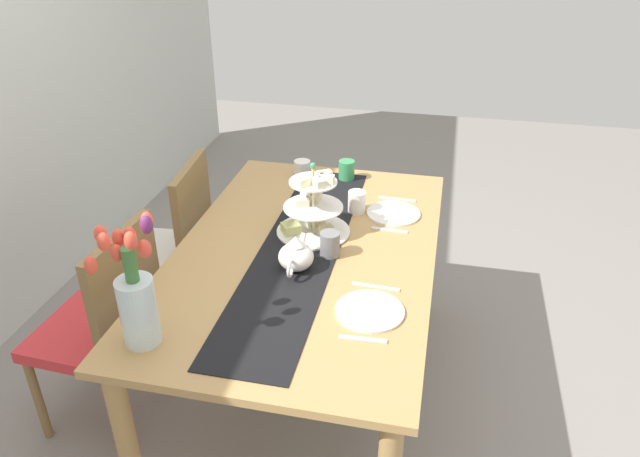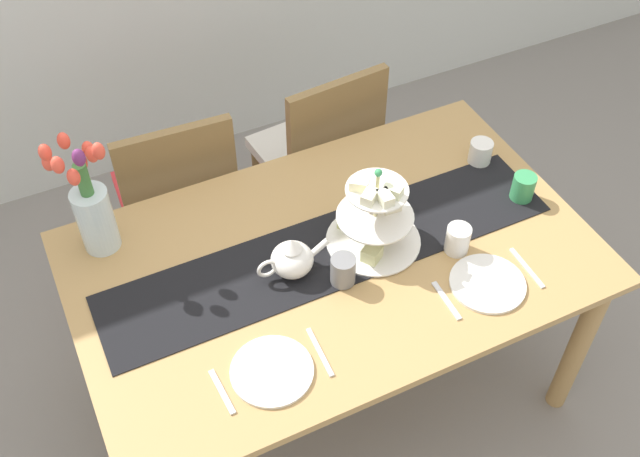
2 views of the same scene
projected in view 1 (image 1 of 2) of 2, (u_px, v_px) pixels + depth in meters
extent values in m
plane|color=gray|center=(307.00, 392.00, 2.70)|extent=(8.00, 8.00, 0.00)
cube|color=tan|center=(305.00, 253.00, 2.34)|extent=(1.61, 0.99, 0.03)
cylinder|color=tan|center=(421.00, 251.00, 3.06)|extent=(0.07, 0.07, 0.72)
cylinder|color=tan|center=(128.00, 449.00, 1.98)|extent=(0.07, 0.07, 0.72)
cylinder|color=tan|center=(261.00, 233.00, 3.22)|extent=(0.07, 0.07, 0.72)
cylinder|color=olive|center=(91.00, 341.00, 2.68)|extent=(0.04, 0.04, 0.41)
cylinder|color=olive|center=(38.00, 399.00, 2.38)|extent=(0.04, 0.04, 0.41)
cylinder|color=olive|center=(164.00, 356.00, 2.60)|extent=(0.04, 0.04, 0.41)
cylinder|color=olive|center=(118.00, 417.00, 2.30)|extent=(0.04, 0.04, 0.41)
cube|color=red|center=(93.00, 333.00, 2.38)|extent=(0.44, 0.44, 0.05)
cube|color=olive|center=(126.00, 288.00, 2.21)|extent=(0.42, 0.06, 0.45)
cylinder|color=olive|center=(145.00, 272.00, 3.18)|extent=(0.04, 0.04, 0.41)
cylinder|color=olive|center=(117.00, 313.00, 2.87)|extent=(0.04, 0.04, 0.41)
cylinder|color=olive|center=(211.00, 276.00, 3.14)|extent=(0.04, 0.04, 0.41)
cylinder|color=olive|center=(190.00, 319.00, 2.83)|extent=(0.04, 0.04, 0.41)
cube|color=silver|center=(160.00, 255.00, 2.89)|extent=(0.46, 0.46, 0.05)
cube|color=olive|center=(193.00, 211.00, 2.74)|extent=(0.42, 0.07, 0.45)
cube|color=black|center=(300.00, 249.00, 2.33)|extent=(1.47, 0.30, 0.00)
cylinder|color=beige|center=(313.00, 201.00, 2.38)|extent=(0.01, 0.01, 0.28)
cylinder|color=white|center=(313.00, 231.00, 2.44)|extent=(0.30, 0.30, 0.01)
cylinder|color=white|center=(313.00, 207.00, 2.39)|extent=(0.24, 0.24, 0.01)
cylinder|color=white|center=(313.00, 182.00, 2.34)|extent=(0.19, 0.19, 0.01)
cube|color=beige|center=(315.00, 219.00, 2.48)|extent=(0.08, 0.08, 0.05)
cube|color=#D2D581|center=(291.00, 228.00, 2.42)|extent=(0.09, 0.09, 0.04)
cube|color=beige|center=(327.00, 232.00, 2.38)|extent=(0.08, 0.07, 0.05)
cube|color=beige|center=(315.00, 196.00, 2.43)|extent=(0.06, 0.04, 0.03)
cube|color=silver|center=(307.00, 197.00, 2.42)|extent=(0.07, 0.06, 0.03)
cube|color=#F3DFC1|center=(302.00, 202.00, 2.38)|extent=(0.05, 0.07, 0.03)
cube|color=beige|center=(304.00, 182.00, 2.29)|extent=(0.07, 0.06, 0.03)
cube|color=beige|center=(319.00, 183.00, 2.28)|extent=(0.07, 0.06, 0.03)
cube|color=silver|center=(327.00, 179.00, 2.31)|extent=(0.04, 0.06, 0.03)
cube|color=#E6EAC2|center=(324.00, 175.00, 2.34)|extent=(0.06, 0.07, 0.03)
sphere|color=#389356|center=(313.00, 166.00, 2.30)|extent=(0.02, 0.02, 0.02)
ellipsoid|color=white|center=(296.00, 257.00, 2.18)|extent=(0.13, 0.13, 0.10)
cone|color=white|center=(296.00, 241.00, 2.15)|extent=(0.06, 0.06, 0.04)
cylinder|color=white|center=(302.00, 242.00, 2.25)|extent=(0.07, 0.02, 0.06)
torus|color=white|center=(290.00, 269.00, 2.11)|extent=(0.07, 0.01, 0.07)
cylinder|color=silver|center=(139.00, 311.00, 1.80)|extent=(0.11, 0.11, 0.22)
cylinder|color=#3D7538|center=(130.00, 266.00, 1.72)|extent=(0.04, 0.04, 0.12)
ellipsoid|color=#EF4C38|center=(130.00, 236.00, 1.73)|extent=(0.04, 0.04, 0.06)
ellipsoid|color=#EF4C38|center=(118.00, 238.00, 1.73)|extent=(0.04, 0.04, 0.06)
ellipsoid|color=#EF4C38|center=(117.00, 253.00, 1.72)|extent=(0.04, 0.04, 0.06)
ellipsoid|color=#EF4C38|center=(101.00, 234.00, 1.67)|extent=(0.04, 0.04, 0.06)
ellipsoid|color=#EF4C38|center=(91.00, 265.00, 1.65)|extent=(0.04, 0.04, 0.06)
ellipsoid|color=#EF4C38|center=(104.00, 242.00, 1.60)|extent=(0.04, 0.04, 0.06)
ellipsoid|color=#EF4C38|center=(131.00, 241.00, 1.61)|extent=(0.04, 0.04, 0.06)
ellipsoid|color=#EF4C38|center=(145.00, 249.00, 1.65)|extent=(0.04, 0.04, 0.06)
ellipsoid|color=#6B2860|center=(146.00, 225.00, 1.64)|extent=(0.04, 0.04, 0.06)
ellipsoid|color=#EF4C38|center=(147.00, 221.00, 1.71)|extent=(0.04, 0.04, 0.06)
cylinder|color=white|center=(302.00, 169.00, 2.90)|extent=(0.08, 0.08, 0.08)
cylinder|color=white|center=(370.00, 311.00, 1.98)|extent=(0.23, 0.23, 0.01)
cube|color=silver|center=(363.00, 339.00, 1.86)|extent=(0.02, 0.15, 0.01)
cube|color=silver|center=(376.00, 287.00, 2.11)|extent=(0.02, 0.17, 0.01)
cylinder|color=white|center=(393.00, 213.00, 2.58)|extent=(0.23, 0.23, 0.01)
cube|color=silver|center=(390.00, 230.00, 2.46)|extent=(0.02, 0.15, 0.01)
cube|color=silver|center=(397.00, 199.00, 2.70)|extent=(0.02, 0.17, 0.01)
cylinder|color=slate|center=(330.00, 244.00, 2.27)|extent=(0.08, 0.08, 0.09)
cylinder|color=white|center=(357.00, 202.00, 2.58)|extent=(0.08, 0.08, 0.09)
cylinder|color=#389356|center=(347.00, 170.00, 2.88)|extent=(0.08, 0.08, 0.09)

